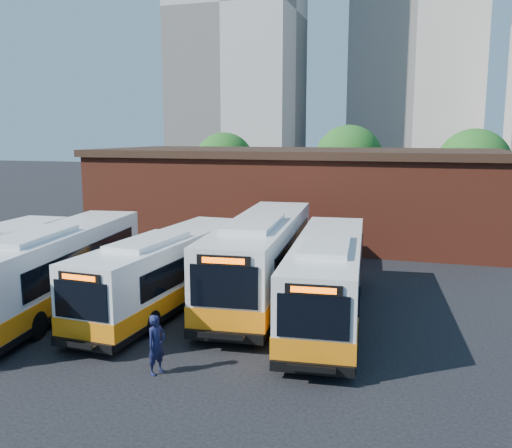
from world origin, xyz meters
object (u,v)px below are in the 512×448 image
(bus_west, at_px, (54,271))
(bus_mideast, at_px, (262,259))
(bus_east, at_px, (328,280))
(transit_worker, at_px, (157,345))
(bus_midwest, at_px, (167,273))

(bus_west, height_order, bus_mideast, bus_mideast)
(bus_mideast, relative_size, bus_east, 1.10)
(transit_worker, bearing_deg, bus_west, 76.02)
(bus_mideast, bearing_deg, bus_west, -156.47)
(bus_midwest, bearing_deg, bus_mideast, 42.17)
(bus_midwest, height_order, bus_east, bus_east)
(bus_west, bearing_deg, bus_east, 3.07)
(bus_mideast, distance_m, transit_worker, 9.13)
(bus_west, height_order, transit_worker, bus_west)
(bus_midwest, distance_m, bus_mideast, 4.50)
(bus_east, bearing_deg, bus_midwest, 179.97)
(bus_west, bearing_deg, transit_worker, -40.38)
(bus_west, bearing_deg, bus_mideast, 20.91)
(bus_mideast, height_order, bus_east, bus_mideast)
(bus_midwest, bearing_deg, bus_east, 8.16)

